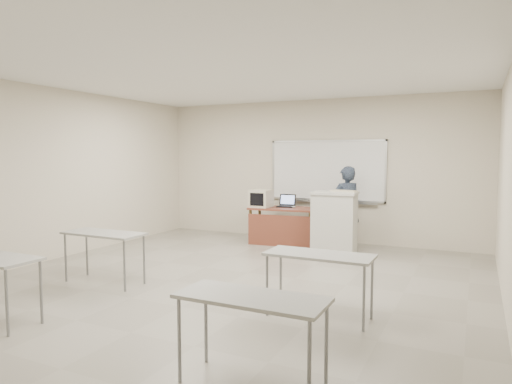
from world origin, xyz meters
The scene contains 10 objects.
floor centered at (0.00, 0.00, -0.01)m, with size 7.00×8.00×0.01m, color gray.
whiteboard centered at (0.30, 3.97, 1.48)m, with size 2.48×0.10×1.31m.
student_desks centered at (0.00, -1.35, 0.67)m, with size 4.40×2.20×0.73m.
instructor_desk centered at (-0.40, 3.19, 0.53)m, with size 1.37×0.69×0.75m.
podium centered at (0.80, 2.87, 0.58)m, with size 0.81×0.59×1.15m.
crt_monitor centered at (-0.85, 3.18, 0.93)m, with size 0.40×0.45×0.38m.
laptop centered at (-0.40, 3.46, 0.81)m, with size 0.35×0.32×0.26m.
mouse centered at (-0.20, 3.35, 0.77)m, with size 0.09×0.06×0.04m, color #9FA3A6.
keyboard centered at (0.95, 2.95, 1.16)m, with size 0.49×0.16×0.03m, color beige.
presenter centered at (0.87, 3.41, 0.81)m, with size 0.59×0.39×1.61m, color black.
Camera 1 is at (3.16, -5.33, 1.83)m, focal length 32.00 mm.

